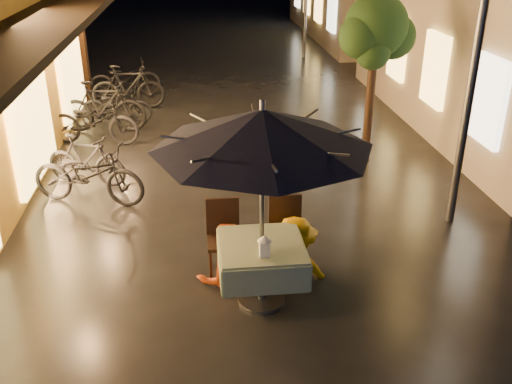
{
  "coord_description": "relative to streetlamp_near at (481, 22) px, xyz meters",
  "views": [
    {
      "loc": [
        -0.75,
        -5.29,
        4.05
      ],
      "look_at": [
        -0.08,
        0.89,
        1.15
      ],
      "focal_mm": 40.0,
      "sensor_mm": 36.0,
      "label": 1
    }
  ],
  "objects": [
    {
      "name": "ground",
      "position": [
        -3.0,
        -2.0,
        -2.92
      ],
      "size": [
        90.0,
        90.0,
        0.0
      ],
      "primitive_type": "plane",
      "color": "black",
      "rests_on": "ground"
    },
    {
      "name": "street_tree",
      "position": [
        -0.59,
        2.51,
        -0.5
      ],
      "size": [
        1.43,
        1.2,
        3.15
      ],
      "color": "black",
      "rests_on": "ground"
    },
    {
      "name": "streetlamp_near",
      "position": [
        0.0,
        0.0,
        0.0
      ],
      "size": [
        0.36,
        0.36,
        4.23
      ],
      "color": "#59595E",
      "rests_on": "ground"
    },
    {
      "name": "cafe_table",
      "position": [
        -3.08,
        -1.71,
        -2.33
      ],
      "size": [
        0.99,
        0.99,
        0.78
      ],
      "color": "#59595E",
      "rests_on": "ground"
    },
    {
      "name": "patio_umbrella",
      "position": [
        -3.08,
        -1.71,
        -0.77
      ],
      "size": [
        2.39,
        2.39,
        2.46
      ],
      "color": "#59595E",
      "rests_on": "ground"
    },
    {
      "name": "cafe_chair_left",
      "position": [
        -3.48,
        -0.98,
        -2.38
      ],
      "size": [
        0.42,
        0.42,
        0.97
      ],
      "color": "black",
      "rests_on": "ground"
    },
    {
      "name": "cafe_chair_right",
      "position": [
        -2.68,
        -0.98,
        -2.38
      ],
      "size": [
        0.42,
        0.42,
        0.97
      ],
      "color": "black",
      "rests_on": "ground"
    },
    {
      "name": "table_lantern",
      "position": [
        -3.08,
        -1.97,
        -2.0
      ],
      "size": [
        0.16,
        0.16,
        0.25
      ],
      "color": "white",
      "rests_on": "cafe_table"
    },
    {
      "name": "person_orange",
      "position": [
        -3.48,
        -1.21,
        -2.16
      ],
      "size": [
        0.85,
        0.73,
        1.51
      ],
      "primitive_type": "imported",
      "rotation": [
        0.0,
        0.0,
        3.38
      ],
      "color": "#C64012",
      "rests_on": "ground"
    },
    {
      "name": "person_yellow",
      "position": [
        -2.6,
        -1.21,
        -2.14
      ],
      "size": [
        1.05,
        0.66,
        1.56
      ],
      "primitive_type": "imported",
      "rotation": [
        0.0,
        0.0,
        3.06
      ],
      "color": "#DC9400",
      "rests_on": "ground"
    },
    {
      "name": "bicycle_0",
      "position": [
        -5.49,
        1.23,
        -2.43
      ],
      "size": [
        1.97,
        1.17,
        0.98
      ],
      "primitive_type": "imported",
      "rotation": [
        0.0,
        0.0,
        1.27
      ],
      "color": "black",
      "rests_on": "ground"
    },
    {
      "name": "bicycle_1",
      "position": [
        -5.66,
        2.01,
        -2.48
      ],
      "size": [
        1.52,
        0.93,
        0.88
      ],
      "primitive_type": "imported",
      "rotation": [
        0.0,
        0.0,
        1.19
      ],
      "color": "black",
      "rests_on": "ground"
    },
    {
      "name": "bicycle_2",
      "position": [
        -5.81,
        4.04,
        -2.43
      ],
      "size": [
        1.93,
        0.98,
        0.97
      ],
      "primitive_type": "imported",
      "rotation": [
        0.0,
        0.0,
        1.38
      ],
      "color": "black",
      "rests_on": "ground"
    },
    {
      "name": "bicycle_3",
      "position": [
        -5.73,
        4.78,
        -2.36
      ],
      "size": [
        1.9,
        0.72,
        1.11
      ],
      "primitive_type": "imported",
      "rotation": [
        0.0,
        0.0,
        1.46
      ],
      "color": "black",
      "rests_on": "ground"
    },
    {
      "name": "bicycle_4",
      "position": [
        -5.5,
        5.38,
        -2.51
      ],
      "size": [
        1.63,
        0.76,
        0.82
      ],
      "primitive_type": "imported",
      "rotation": [
        0.0,
        0.0,
        1.43
      ],
      "color": "black",
      "rests_on": "ground"
    },
    {
      "name": "bicycle_5",
      "position": [
        -5.35,
        6.49,
        -2.39
      ],
      "size": [
        1.79,
        0.59,
        1.06
      ],
      "primitive_type": "imported",
      "rotation": [
        0.0,
        0.0,
        1.52
      ],
      "color": "black",
      "rests_on": "ground"
    },
    {
      "name": "bicycle_6",
      "position": [
        -5.55,
        7.6,
        -2.44
      ],
      "size": [
        1.9,
        0.94,
        0.96
      ],
      "primitive_type": "imported",
      "rotation": [
        0.0,
        0.0,
        1.74
      ],
      "color": "black",
      "rests_on": "ground"
    }
  ]
}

